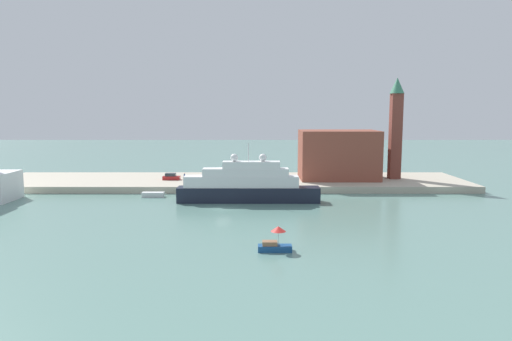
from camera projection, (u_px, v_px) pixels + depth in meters
name	position (u px, v px, depth m)	size (l,w,h in m)	color
ground	(224.00, 209.00, 84.08)	(400.00, 400.00, 0.00)	slate
quay_dock	(232.00, 182.00, 111.63)	(110.00, 23.74, 1.47)	#B7AD99
large_yacht	(247.00, 186.00, 90.54)	(27.52, 3.70, 11.49)	black
small_motorboat	(276.00, 242.00, 59.01)	(4.28, 1.89, 3.24)	navy
work_barge	(154.00, 195.00, 96.19)	(4.45, 1.55, 1.00)	silver
harbor_building	(339.00, 155.00, 111.08)	(18.24, 11.85, 11.53)	brown
bell_tower	(397.00, 125.00, 110.62)	(3.35, 3.35, 23.86)	brown
parked_car	(172.00, 177.00, 110.09)	(4.01, 1.72, 1.56)	#B21E1E
person_figure	(185.00, 177.00, 108.36)	(0.36, 0.36, 1.81)	#334C8C
mooring_bollard	(266.00, 184.00, 101.15)	(0.36, 0.36, 0.84)	black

